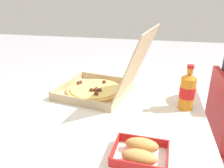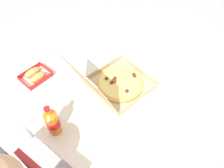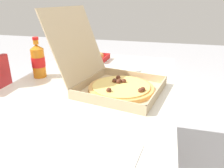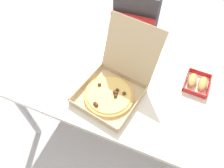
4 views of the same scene
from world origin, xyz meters
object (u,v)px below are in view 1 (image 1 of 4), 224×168
bread_side_box (140,152)px  paper_menu (103,66)px  cola_bottle (187,91)px  pizza_box_open (101,86)px

bread_side_box → paper_menu: bearing=-159.2°
cola_bottle → bread_side_box: bearing=-24.8°
pizza_box_open → paper_menu: 0.50m
cola_bottle → paper_menu: cola_bottle is taller
bread_side_box → paper_menu: 1.04m
pizza_box_open → cola_bottle: 0.46m
pizza_box_open → paper_menu: (-0.49, -0.11, -0.05)m
bread_side_box → paper_menu: size_ratio=0.94×
pizza_box_open → paper_menu: pizza_box_open is taller
cola_bottle → paper_menu: (-0.56, -0.56, -0.09)m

